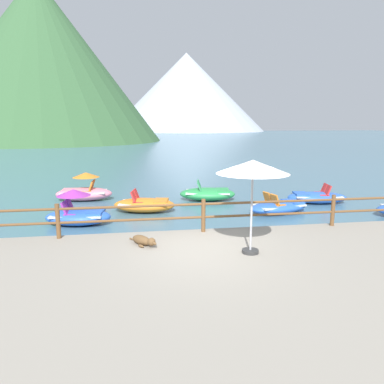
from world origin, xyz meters
name	(u,v)px	position (x,y,z in m)	size (l,w,h in m)	color
ground_plane	(149,149)	(0.00, 40.00, 0.00)	(200.00, 200.00, 0.00)	#477084
promenade_dock	(240,299)	(0.00, -2.20, 0.20)	(28.00, 8.00, 0.40)	gray
dock_railing	(203,212)	(0.00, 1.55, 0.98)	(23.92, 0.12, 0.95)	brown
beach_umbrella	(253,168)	(0.79, -0.34, 2.45)	(1.70, 1.70, 2.24)	#B2B2B7
dog_resting	(143,240)	(-1.73, 0.62, 0.52)	(0.69, 0.90, 0.26)	brown
pedal_boat_0	(208,194)	(1.35, 7.63, 0.30)	(2.70, 1.80, 0.88)	green
pedal_boat_1	(279,207)	(3.62, 4.85, 0.25)	(2.70, 1.81, 0.82)	blue
pedal_boat_2	(145,205)	(-1.54, 5.86, 0.28)	(2.61, 1.71, 0.87)	orange
pedal_boat_3	(84,191)	(-4.18, 8.46, 0.42)	(2.56, 1.37, 1.27)	pink
pedal_boat_5	(78,213)	(-3.87, 4.32, 0.41)	(2.36, 1.47, 1.25)	blue
pedal_boat_6	(317,197)	(5.95, 6.31, 0.26)	(2.73, 1.64, 0.83)	blue
cliff_headland	(49,67)	(-16.79, 65.28, 13.48)	(42.57, 42.57, 28.73)	#386038
distant_peak	(187,93)	(18.91, 137.56, 14.74)	(60.20, 60.20, 29.49)	#A8B2C1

